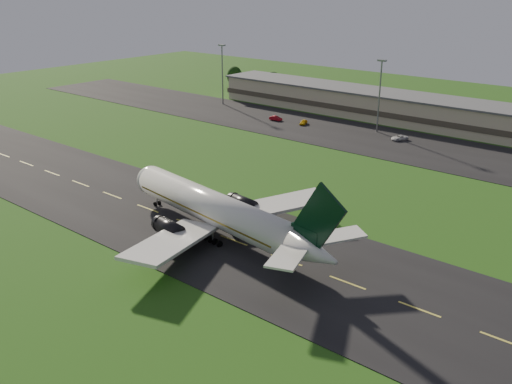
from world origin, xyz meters
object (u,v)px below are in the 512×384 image
Objects in this scene: service_vehicle_a at (303,122)px; service_vehicle_b at (276,118)px; service_vehicle_c at (399,138)px; airliner at (216,210)px; light_mast_west at (222,67)px; light_mast_centre at (380,87)px; terminal at (408,110)px.

service_vehicle_b is (-9.48, -1.34, -0.01)m from service_vehicle_a.
service_vehicle_b is 0.88× the size of service_vehicle_c.
airliner reaches higher than service_vehicle_b.
light_mast_centre is (60.00, 0.00, 0.00)m from light_mast_west.
airliner reaches higher than service_vehicle_c.
airliner is 12.73× the size of service_vehicle_a.
terminal is at bearing 104.69° from airliner.
light_mast_centre is at bearing -94.95° from terminal.
airliner is 2.51× the size of light_mast_centre.
service_vehicle_c is at bearing -3.52° from light_mast_west.
light_mast_centre is 4.33× the size of service_vehicle_c.
airliner is 97.03m from terminal.
service_vehicle_a is (-34.40, 73.78, -3.88)m from airliner.
terminal is 40.07m from service_vehicle_b.
terminal is 7.13× the size of light_mast_west.
service_vehicle_a is at bearing -9.26° from light_mast_west.
airliner is at bearing -59.36° from service_vehicle_c.
light_mast_west is 4.33× the size of service_vehicle_c.
light_mast_west is (-73.26, 80.11, 8.08)m from airliner.
terminal is 22.10m from service_vehicle_c.
light_mast_centre is at bearing -177.32° from service_vehicle_c.
service_vehicle_c is (30.32, 2.08, -0.03)m from service_vehicle_a.
light_mast_centre reaches higher than airliner.
light_mast_centre is 25.10m from service_vehicle_a.
terminal is 64.10m from light_mast_west.
service_vehicle_a is 9.58m from service_vehicle_b.
service_vehicle_b reaches higher than service_vehicle_c.
service_vehicle_a is (-22.54, -22.52, -3.21)m from terminal.
airliner is 81.50m from service_vehicle_a.
terminal is at bearing -59.14° from service_vehicle_b.
terminal reaches higher than service_vehicle_c.
service_vehicle_c is (69.18, -4.25, -11.98)m from light_mast_west.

